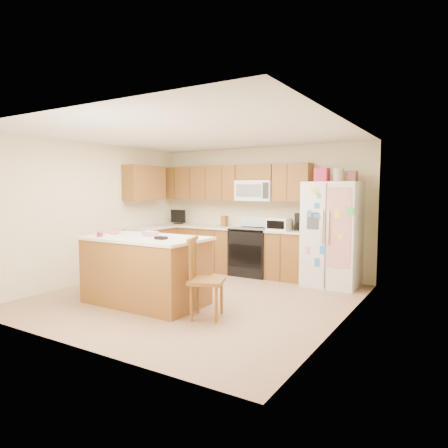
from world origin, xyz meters
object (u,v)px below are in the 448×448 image
Objects in this scene: refrigerator at (332,233)px; windsor_chair_back at (175,267)px; windsor_chair_right at (205,280)px; island at (146,270)px; windsor_chair_left at (101,268)px; stove at (253,251)px.

refrigerator is 2.75m from windsor_chair_back.
refrigerator is 1.94× the size of windsor_chair_right.
refrigerator is 2.32× the size of windsor_chair_back.
windsor_chair_back is at bearing 91.51° from island.
island is 0.71m from windsor_chair_back.
island is at bearing 1.81° from windsor_chair_left.
windsor_chair_left is at bearing -117.67° from stove.
windsor_chair_back is (-0.02, 0.71, -0.08)m from island.
windsor_chair_left is (-2.92, -2.52, -0.48)m from refrigerator.
refrigerator is (1.57, -0.06, 0.45)m from stove.
refrigerator reaches higher than stove.
windsor_chair_back is 0.83× the size of windsor_chair_right.
windsor_chair_left is 1.05× the size of windsor_chair_back.
stove is 0.62× the size of island.
refrigerator reaches higher than windsor_chair_left.
windsor_chair_right is at bearing -35.67° from windsor_chair_back.
island reaches higher than windsor_chair_back.
stove is at bearing 177.70° from refrigerator.
island is at bearing -99.94° from stove.
island is 1.98× the size of windsor_chair_left.
island is (-0.45, -2.55, 0.02)m from stove.
windsor_chair_left reaches higher than windsor_chair_back.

